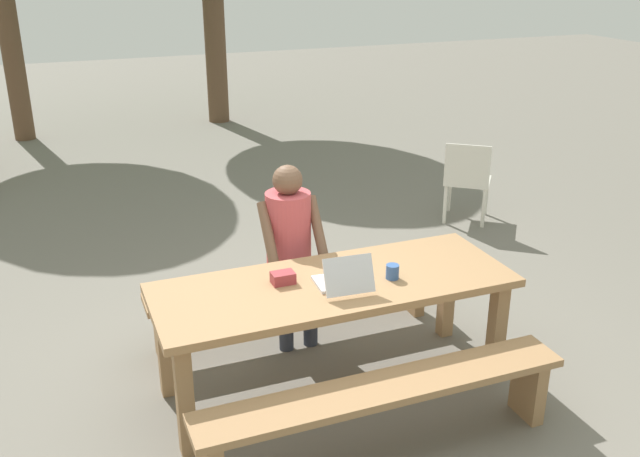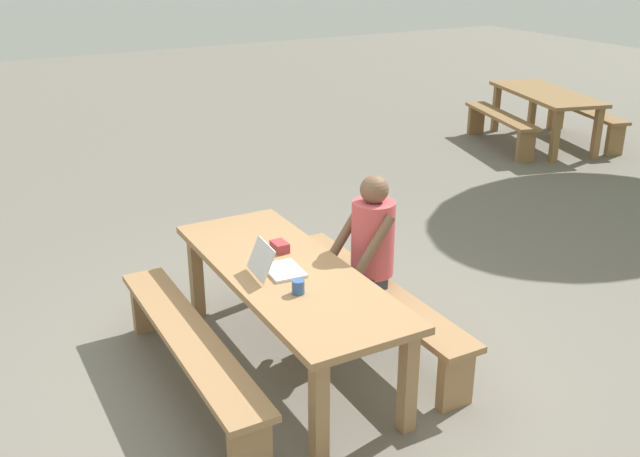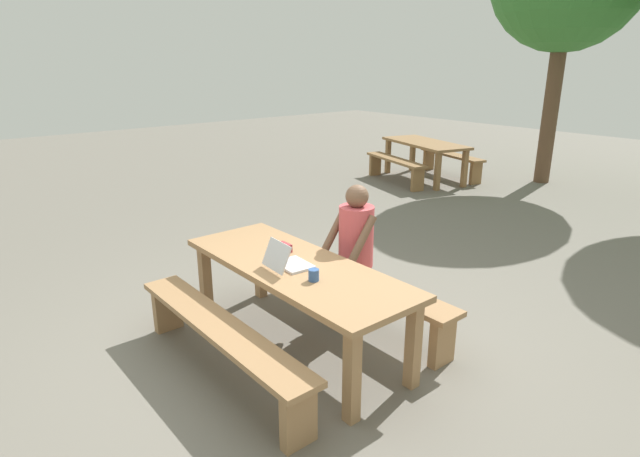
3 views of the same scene
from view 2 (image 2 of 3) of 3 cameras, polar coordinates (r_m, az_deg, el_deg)
name	(u,v)px [view 2 (image 2 of 3)]	position (r m, az deg, el deg)	size (l,w,h in m)	color
ground_plane	(289,364)	(5.21, -2.49, -10.61)	(30.00, 30.00, 0.00)	slate
picnic_table_front	(287,283)	(4.89, -2.61, -4.31)	(2.19, 0.81, 0.74)	#9E754C
bench_near	(190,347)	(4.80, -10.26, -9.20)	(2.11, 0.30, 0.45)	#9E754C
bench_far	(374,298)	(5.34, 4.31, -5.45)	(2.11, 0.30, 0.45)	#9E754C
laptop	(275,266)	(4.77, -3.59, -2.97)	(0.32, 0.34, 0.23)	silver
small_pouch	(280,247)	(5.11, -3.19, -1.44)	(0.14, 0.10, 0.07)	#993338
coffee_mug	(298,287)	(4.51, -1.73, -4.63)	(0.08, 0.08, 0.09)	#335693
person_seated	(369,247)	(5.18, 3.85, -1.43)	(0.42, 0.41, 1.27)	#333847
picnic_table_mid	(545,100)	(10.86, 17.36, 9.67)	(2.05, 1.29, 0.75)	olive
bench_mid_south	(500,123)	(10.60, 14.02, 8.10)	(1.73, 0.74, 0.47)	olive
bench_mid_north	(585,117)	(11.28, 20.17, 8.23)	(1.73, 0.74, 0.47)	olive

